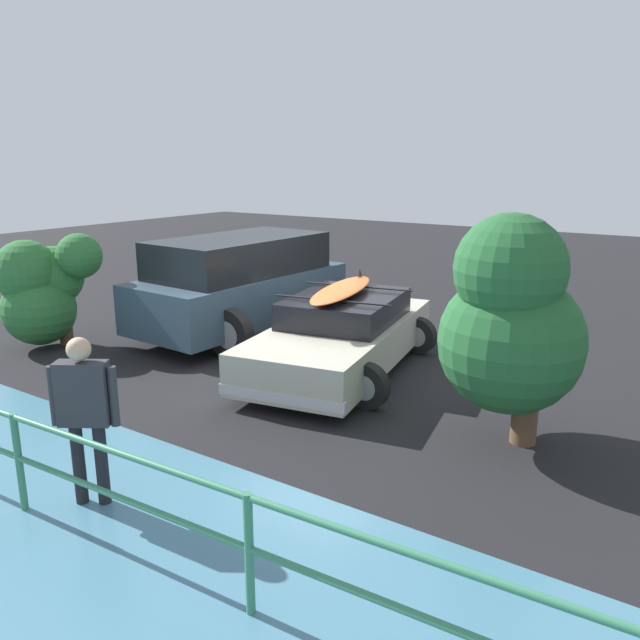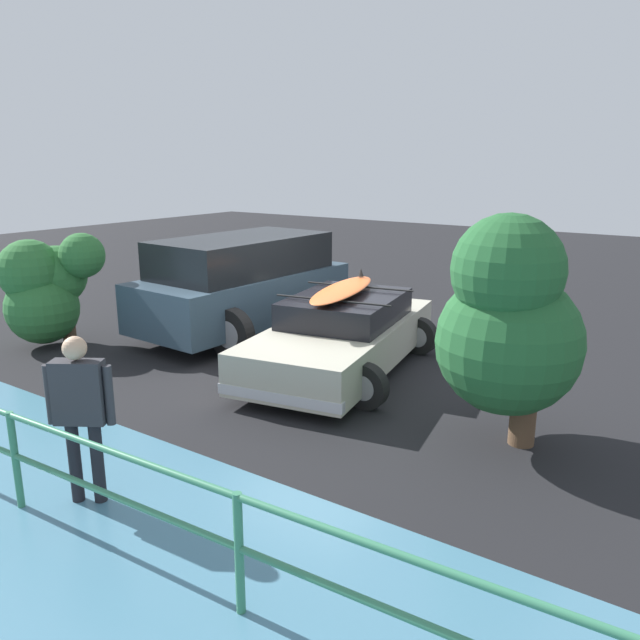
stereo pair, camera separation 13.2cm
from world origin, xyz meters
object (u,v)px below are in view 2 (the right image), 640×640
object	(u,v)px
suv_car	(244,283)
bush_near_left	(509,331)
bush_near_right	(48,285)
sedan_car	(343,334)
person_bystander	(80,405)

from	to	relation	value
suv_car	bush_near_left	xyz separation A→B (m)	(-5.75, 2.05, 0.44)
bush_near_right	sedan_car	bearing A→B (deg)	-159.94
person_bystander	suv_car	bearing A→B (deg)	-62.87
sedan_car	person_bystander	bearing A→B (deg)	91.07
sedan_car	suv_car	distance (m)	2.88
person_bystander	bush_near_right	distance (m)	5.87
sedan_car	bush_near_right	size ratio (longest dim) A/B	2.27
sedan_car	bush_near_left	distance (m)	3.36
suv_car	person_bystander	distance (m)	6.22
suv_car	bush_near_right	xyz separation A→B (m)	(2.26, 2.61, 0.14)
sedan_car	bush_near_right	xyz separation A→B (m)	(5.01, 1.83, 0.52)
sedan_car	person_bystander	world-z (taller)	person_bystander
bush_near_left	bush_near_right	bearing A→B (deg)	4.05
suv_car	person_bystander	xyz separation A→B (m)	(-2.83, 5.53, 0.05)
sedan_car	suv_car	world-z (taller)	suv_car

